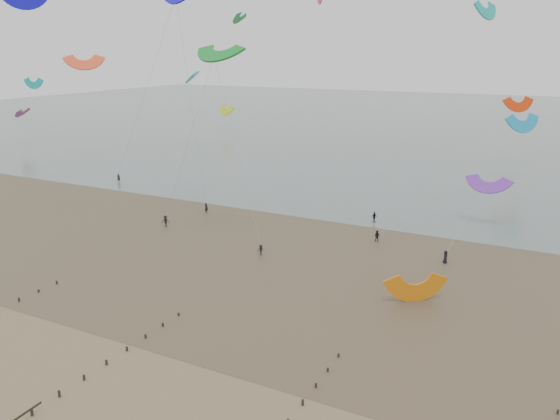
# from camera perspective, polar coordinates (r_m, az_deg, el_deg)

# --- Properties ---
(ground) EXTENTS (500.00, 500.00, 0.00)m
(ground) POSITION_cam_1_polar(r_m,az_deg,el_deg) (54.60, -21.88, -14.52)
(ground) COLOR brown
(ground) RESTS_ON ground
(sea_and_shore) EXTENTS (500.00, 665.00, 0.03)m
(sea_and_shore) POSITION_cam_1_polar(r_m,az_deg,el_deg) (80.80, -5.57, -3.23)
(sea_and_shore) COLOR #475654
(sea_and_shore) RESTS_ON ground
(kitesurfer_lead) EXTENTS (0.68, 0.48, 1.80)m
(kitesurfer_lead) POSITION_cam_1_polar(r_m,az_deg,el_deg) (94.72, -7.72, 0.21)
(kitesurfer_lead) COLOR black
(kitesurfer_lead) RESTS_ON ground
(kitesurfers) EXTENTS (108.67, 30.96, 1.89)m
(kitesurfers) POSITION_cam_1_polar(r_m,az_deg,el_deg) (82.49, 10.20, -2.37)
(kitesurfers) COLOR black
(kitesurfers) RESTS_ON ground
(grounded_kite) EXTENTS (7.77, 7.45, 3.37)m
(grounded_kite) POSITION_cam_1_polar(r_m,az_deg,el_deg) (63.68, 13.88, -9.21)
(grounded_kite) COLOR orange
(grounded_kite) RESTS_ON ground
(kites_airborne) EXTENTS (247.21, 128.28, 42.62)m
(kites_airborne) POSITION_cam_1_polar(r_m,az_deg,el_deg) (132.80, 5.70, 13.89)
(kites_airborne) COLOR purple
(kites_airborne) RESTS_ON ground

